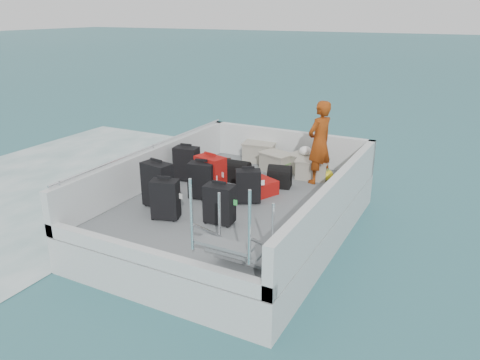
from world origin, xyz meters
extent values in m
plane|color=#1B5961|center=(0.00, 0.00, 0.00)|extent=(160.00, 160.00, 0.00)
plane|color=white|center=(-4.80, 0.00, 0.00)|extent=(10.00, 10.00, 0.00)
cube|color=silver|center=(0.00, 0.00, 0.30)|extent=(3.60, 5.00, 0.60)
cube|color=slate|center=(0.00, 0.00, 0.61)|extent=(3.30, 4.70, 0.02)
cube|color=silver|center=(-1.73, 0.00, 0.97)|extent=(0.14, 5.00, 0.70)
cube|color=silver|center=(1.73, 0.00, 0.97)|extent=(0.14, 5.00, 0.70)
cube|color=silver|center=(0.00, 2.43, 0.97)|extent=(3.60, 0.14, 0.70)
cube|color=silver|center=(0.00, -2.43, 0.72)|extent=(3.60, 0.14, 0.20)
cylinder|color=silver|center=(-1.73, 0.00, 1.37)|extent=(0.04, 4.80, 0.04)
cube|color=black|center=(-1.00, -0.86, 1.01)|extent=(0.54, 0.36, 0.77)
cube|color=black|center=(-1.31, 0.46, 0.95)|extent=(0.49, 0.34, 0.66)
cube|color=black|center=(-0.61, -1.19, 0.94)|extent=(0.48, 0.36, 0.65)
cube|color=black|center=(-0.56, -0.19, 0.94)|extent=(0.48, 0.33, 0.65)
cube|color=#9A140B|center=(-0.52, 0.03, 0.97)|extent=(0.57, 0.42, 0.71)
cube|color=black|center=(0.22, -0.93, 0.93)|extent=(0.47, 0.30, 0.62)
cube|color=black|center=(0.24, 0.00, 0.91)|extent=(0.48, 0.41, 0.59)
cube|color=#9A140B|center=(0.18, 0.53, 0.75)|extent=(0.77, 0.66, 0.26)
cube|color=#ADA897|center=(-0.59, 2.20, 0.82)|extent=(0.71, 0.54, 0.39)
cube|color=#ADA897|center=(-0.01, 1.77, 0.80)|extent=(0.68, 0.57, 0.35)
cube|color=#ADA897|center=(0.56, 1.88, 0.80)|extent=(0.69, 0.57, 0.36)
cube|color=#ADA897|center=(0.79, 1.68, 0.80)|extent=(0.64, 0.49, 0.35)
ellipsoid|color=gold|center=(1.07, 1.70, 0.73)|extent=(0.28, 0.26, 0.22)
ellipsoid|color=white|center=(0.56, 1.88, 1.07)|extent=(0.24, 0.24, 0.18)
imported|color=#C44B12|center=(0.95, 1.53, 1.40)|extent=(0.57, 0.68, 1.57)
camera|label=1|loc=(3.54, -6.61, 3.72)|focal=35.00mm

